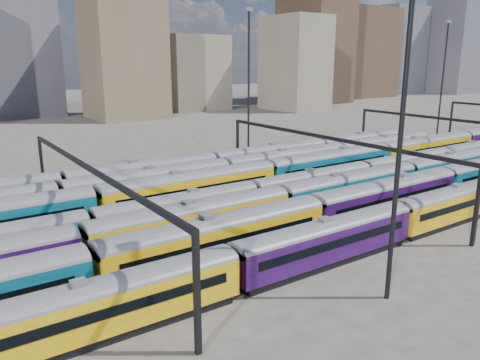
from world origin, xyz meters
TOP-DOWN VIEW (x-y plane):
  - ground at (0.00, 0.00)m, footprint 500.00×500.00m
  - rake_0 at (-4.47, -15.00)m, footprint 135.72×2.84m
  - rake_1 at (-1.37, -10.00)m, footprint 130.42×3.18m
  - rake_2 at (-11.92, -5.00)m, footprint 147.67×3.08m
  - rake_3 at (-1.47, 0.00)m, footprint 112.09×2.74m
  - rake_4 at (15.98, 5.00)m, footprint 158.50×3.31m
  - rake_5 at (-20.51, 10.00)m, footprint 129.49×3.16m
  - rake_6 at (-8.31, 15.00)m, footprint 105.79×3.10m
  - gantry_1 at (-20.00, 0.00)m, footprint 0.35×40.35m
  - gantry_2 at (10.00, 0.00)m, footprint 0.35×40.35m
  - gantry_3 at (40.00, 0.00)m, footprint 0.35×40.35m
  - mast_2 at (-5.00, -22.00)m, footprint 1.40×0.50m
  - mast_3 at (15.00, 24.00)m, footprint 1.40×0.50m
  - mast_5 at (65.00, 20.00)m, footprint 1.40×0.50m
  - skyline at (104.75, 105.73)m, footprint 399.22×60.48m

SIDE VIEW (x-z plane):
  - ground at x=0.00m, z-range 0.00..0.00m
  - rake_3 at x=-1.47m, z-range 0.12..4.71m
  - rake_0 at x=-4.47m, z-range 0.12..4.89m
  - rake_2 at x=-11.92m, z-range 0.13..5.33m
  - rake_6 at x=-8.31m, z-range 0.13..5.35m
  - rake_5 at x=-20.51m, z-range 0.13..5.46m
  - rake_1 at x=-1.37m, z-range 0.13..5.50m
  - rake_4 at x=15.98m, z-range 0.14..5.73m
  - gantry_1 at x=-20.00m, z-range 2.78..10.80m
  - gantry_2 at x=10.00m, z-range 2.78..10.80m
  - gantry_3 at x=40.00m, z-range 2.78..10.80m
  - mast_2 at x=-5.00m, z-range 1.17..26.77m
  - mast_3 at x=15.00m, z-range 1.17..26.77m
  - mast_5 at x=65.00m, z-range 1.17..26.77m
  - skyline at x=104.75m, z-range -4.18..45.85m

